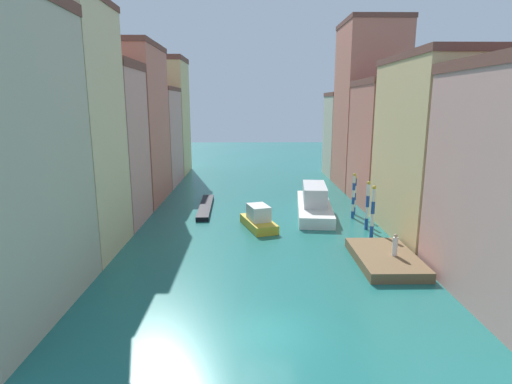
% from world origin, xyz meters
% --- Properties ---
extents(ground_plane, '(154.00, 154.00, 0.00)m').
position_xyz_m(ground_plane, '(0.00, 24.50, 0.00)').
color(ground_plane, '#1E6B66').
extents(building_left_1, '(7.62, 7.82, 18.40)m').
position_xyz_m(building_left_1, '(-14.75, 11.79, 9.21)').
color(building_left_1, beige).
rests_on(building_left_1, ground).
extents(building_left_2, '(7.62, 7.24, 14.86)m').
position_xyz_m(building_left_2, '(-14.75, 19.42, 7.45)').
color(building_left_2, tan).
rests_on(building_left_2, ground).
extents(building_left_3, '(7.62, 10.50, 17.57)m').
position_xyz_m(building_left_3, '(-14.75, 28.61, 8.80)').
color(building_left_3, '#C6705B').
rests_on(building_left_3, ground).
extents(building_left_4, '(7.62, 9.51, 13.29)m').
position_xyz_m(building_left_4, '(-14.75, 38.84, 6.66)').
color(building_left_4, tan).
rests_on(building_left_4, ground).
extents(building_left_5, '(7.62, 8.48, 18.15)m').
position_xyz_m(building_left_5, '(-14.75, 48.22, 9.09)').
color(building_left_5, '#DBB77A').
rests_on(building_left_5, ground).
extents(building_right_1, '(7.62, 12.09, 15.05)m').
position_xyz_m(building_right_1, '(14.75, 15.45, 7.54)').
color(building_right_1, '#DBB77A').
rests_on(building_right_1, ground).
extents(building_right_2, '(7.62, 9.72, 13.68)m').
position_xyz_m(building_right_2, '(14.75, 26.64, 6.85)').
color(building_right_2, '#C6705B').
rests_on(building_right_2, ground).
extents(building_right_3, '(7.62, 9.40, 21.41)m').
position_xyz_m(building_right_3, '(14.75, 36.48, 10.72)').
color(building_right_3, '#C6705B').
rests_on(building_right_3, ground).
extents(building_right_4, '(7.62, 7.57, 12.74)m').
position_xyz_m(building_right_4, '(14.75, 45.06, 6.38)').
color(building_right_4, '#BCB299').
rests_on(building_right_4, ground).
extents(waterfront_dock, '(4.11, 7.08, 0.70)m').
position_xyz_m(waterfront_dock, '(8.66, 8.98, 0.35)').
color(waterfront_dock, brown).
rests_on(waterfront_dock, ground).
extents(person_on_dock, '(0.36, 0.36, 1.58)m').
position_xyz_m(person_on_dock, '(9.17, 8.64, 1.43)').
color(person_on_dock, white).
rests_on(person_on_dock, waterfront_dock).
extents(mooring_pole_0, '(0.34, 0.34, 4.53)m').
position_xyz_m(mooring_pole_0, '(9.30, 14.52, 2.32)').
color(mooring_pole_0, '#1E479E').
rests_on(mooring_pole_0, ground).
extents(mooring_pole_1, '(0.33, 0.33, 4.44)m').
position_xyz_m(mooring_pole_1, '(9.55, 16.97, 2.27)').
color(mooring_pole_1, '#1E479E').
rests_on(mooring_pole_1, ground).
extents(mooring_pole_2, '(0.31, 0.31, 4.52)m').
position_xyz_m(mooring_pole_2, '(9.22, 20.68, 2.30)').
color(mooring_pole_2, '#1E479E').
rests_on(mooring_pole_2, ground).
extents(mooring_pole_3, '(0.31, 0.31, 4.00)m').
position_xyz_m(mooring_pole_3, '(9.70, 22.10, 2.05)').
color(mooring_pole_3, '#1E479E').
rests_on(mooring_pole_3, ground).
extents(vaporetto_white, '(4.47, 12.11, 2.97)m').
position_xyz_m(vaporetto_white, '(5.69, 22.64, 1.09)').
color(vaporetto_white, white).
rests_on(vaporetto_white, ground).
extents(gondola_black, '(1.58, 9.99, 0.46)m').
position_xyz_m(gondola_black, '(-5.73, 24.49, 0.23)').
color(gondola_black, black).
rests_on(gondola_black, ground).
extents(motorboat_0, '(3.51, 5.49, 2.12)m').
position_xyz_m(motorboat_0, '(-0.18, 17.56, 0.80)').
color(motorboat_0, gold).
rests_on(motorboat_0, ground).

